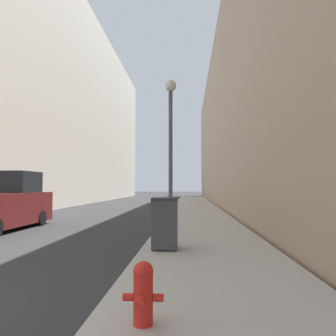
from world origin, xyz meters
The scene contains 6 objects.
sidewalk_right centered at (5.48, 18.00, 0.07)m, with size 3.42×60.00×0.13m.
building_left_glass centered at (-10.74, 26.00, 9.80)m, with size 12.00×60.00×19.60m.
building_right_stone centered at (13.29, 26.00, 7.44)m, with size 12.00×60.00×14.88m.
fire_hydrant centered at (4.46, 0.92, 0.51)m, with size 0.46×0.35×0.72m.
trash_bin centered at (4.38, 5.39, 0.79)m, with size 0.65×0.67×1.29m.
lamppost centered at (4.28, 9.76, 3.70)m, with size 0.46×0.46×5.74m.
Camera 1 is at (4.98, -2.86, 1.70)m, focal length 35.00 mm.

